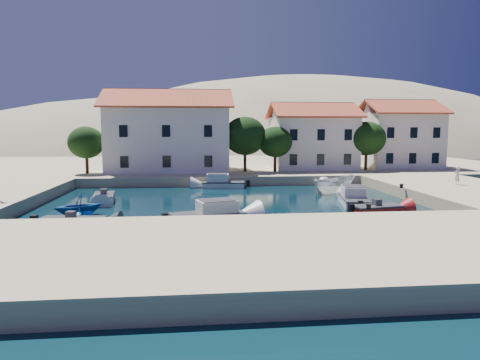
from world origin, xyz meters
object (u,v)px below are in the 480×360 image
(boat_east, at_px, (334,193))
(building_left, at_px, (169,130))
(building_right, at_px, (399,133))
(building_mid, at_px, (312,135))
(rowboat_south, at_px, (280,221))
(cabin_cruiser_east, at_px, (354,199))
(cabin_cruiser_south, at_px, (207,215))
(pedestrian, at_px, (457,176))

(boat_east, bearing_deg, building_left, 25.22)
(boat_east, bearing_deg, building_right, -64.79)
(building_mid, height_order, boat_east, building_mid)
(rowboat_south, relative_size, cabin_cruiser_east, 0.85)
(building_right, height_order, cabin_cruiser_east, building_right)
(building_mid, distance_m, boat_east, 15.98)
(building_left, bearing_deg, cabin_cruiser_south, -81.07)
(building_mid, bearing_deg, boat_east, -97.07)
(building_right, height_order, rowboat_south, building_right)
(building_right, relative_size, boat_east, 2.00)
(building_mid, height_order, rowboat_south, building_mid)
(cabin_cruiser_south, bearing_deg, cabin_cruiser_east, 7.56)
(rowboat_south, bearing_deg, building_left, 22.30)
(cabin_cruiser_south, height_order, boat_east, cabin_cruiser_south)
(cabin_cruiser_south, xyz_separation_m, pedestrian, (22.72, 8.94, 1.36))
(building_mid, height_order, cabin_cruiser_east, building_mid)
(building_left, relative_size, building_mid, 1.40)
(cabin_cruiser_south, height_order, rowboat_south, cabin_cruiser_south)
(building_left, bearing_deg, rowboat_south, -71.18)
(building_left, bearing_deg, building_right, 3.81)
(building_left, height_order, building_mid, building_left)
(building_mid, height_order, pedestrian, building_mid)
(pedestrian, bearing_deg, boat_east, -32.62)
(building_mid, distance_m, pedestrian, 19.77)
(building_right, bearing_deg, cabin_cruiser_south, -133.56)
(boat_east, bearing_deg, rowboat_south, 123.29)
(building_left, xyz_separation_m, rowboat_south, (8.70, -25.52, -5.94))
(building_right, distance_m, boat_east, 21.86)
(building_left, distance_m, building_right, 30.07)
(cabin_cruiser_south, bearing_deg, boat_east, 26.66)
(rowboat_south, xyz_separation_m, pedestrian, (18.01, 9.10, 1.83))
(rowboat_south, bearing_deg, cabin_cruiser_south, 91.58)
(building_right, xyz_separation_m, rowboat_south, (-21.30, -27.52, -5.47))
(cabin_cruiser_east, xyz_separation_m, boat_east, (0.40, 6.14, -0.48))
(boat_east, xyz_separation_m, pedestrian, (10.57, -2.43, 1.83))
(building_mid, xyz_separation_m, cabin_cruiser_east, (-2.26, -21.13, -4.75))
(building_left, distance_m, cabin_cruiser_east, 26.13)
(building_left, height_order, rowboat_south, building_left)
(building_left, xyz_separation_m, pedestrian, (26.71, -16.42, -4.10))
(rowboat_south, relative_size, pedestrian, 2.59)
(building_left, relative_size, boat_east, 3.12)
(building_left, distance_m, cabin_cruiser_south, 26.25)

